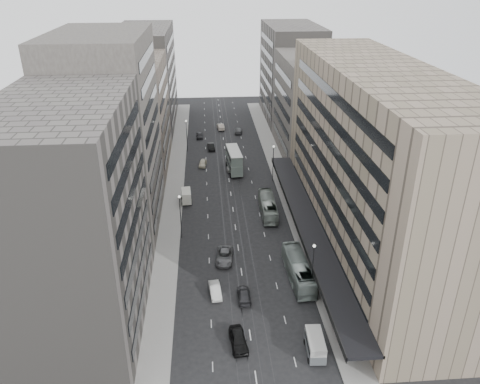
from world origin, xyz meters
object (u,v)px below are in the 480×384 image
object	(u,v)px
panel_van	(186,196)
sedan_1	(215,290)
double_decker	(234,160)
vw_microbus	(315,344)
bus_near	(298,269)
bus_far	(268,206)
sedan_0	(238,340)
pedestrian	(341,295)
sedan_2	(225,256)

from	to	relation	value
panel_van	sedan_1	xyz separation A→B (m)	(4.92, -30.11, -0.70)
double_decker	vw_microbus	distance (m)	58.09
bus_near	double_decker	distance (m)	43.00
bus_far	sedan_0	size ratio (longest dim) A/B	2.29
vw_microbus	sedan_1	xyz separation A→B (m)	(-11.94, 12.50, -0.70)
bus_far	vw_microbus	distance (m)	36.48
bus_near	sedan_0	size ratio (longest dim) A/B	2.43
sedan_1	panel_van	bearing A→B (deg)	93.30
vw_microbus	sedan_1	distance (m)	17.30
vw_microbus	sedan_1	bearing A→B (deg)	136.60
double_decker	panel_van	size ratio (longest dim) A/B	2.32
vw_microbus	pedestrian	world-z (taller)	vw_microbus
bus_far	double_decker	xyz separation A→B (m)	(-5.11, 21.28, 1.22)
panel_van	sedan_1	size ratio (longest dim) A/B	0.96
panel_van	pedestrian	world-z (taller)	panel_van
bus_near	vw_microbus	size ratio (longest dim) A/B	2.51
vw_microbus	double_decker	bearing A→B (deg)	99.01
sedan_1	bus_near	bearing A→B (deg)	6.51
bus_far	sedan_0	distance (m)	35.32
bus_near	double_decker	size ratio (longest dim) A/B	1.25
bus_far	pedestrian	world-z (taller)	bus_far
sedan_1	pedestrian	bearing A→B (deg)	-15.73
sedan_0	bus_near	bearing A→B (deg)	46.70
bus_near	bus_far	size ratio (longest dim) A/B	1.06
sedan_0	panel_van	bearing A→B (deg)	94.83
bus_near	sedan_0	bearing A→B (deg)	50.42
bus_far	sedan_1	bearing A→B (deg)	66.67
bus_far	sedan_2	size ratio (longest dim) A/B	2.00
bus_near	sedan_2	distance (m)	12.48
bus_far	sedan_2	bearing A→B (deg)	60.35
bus_near	sedan_1	world-z (taller)	bus_near
panel_van	sedan_1	distance (m)	30.52
bus_far	pedestrian	size ratio (longest dim) A/B	5.75
sedan_0	sedan_2	distance (m)	19.08
double_decker	bus_near	bearing A→B (deg)	-85.15
bus_near	pedestrian	bearing A→B (deg)	128.40
double_decker	sedan_0	xyz separation A→B (m)	(-3.16, -55.61, -1.97)
sedan_1	sedan_2	world-z (taller)	sedan_2
sedan_1	sedan_0	bearing A→B (deg)	-81.82
pedestrian	bus_near	bearing A→B (deg)	-48.03
sedan_2	bus_near	bearing A→B (deg)	-21.35
sedan_0	vw_microbus	bearing A→B (deg)	-18.59
double_decker	pedestrian	xyz separation A→B (m)	(12.01, -48.30, -1.67)
double_decker	vw_microbus	xyz separation A→B (m)	(6.16, -57.74, -1.39)
sedan_0	sedan_1	bearing A→B (deg)	98.44
sedan_1	sedan_2	xyz separation A→B (m)	(1.80, 8.69, 0.08)
vw_microbus	bus_far	bearing A→B (deg)	94.57
panel_van	bus_near	bearing A→B (deg)	-60.99
sedan_0	sedan_1	distance (m)	10.70
panel_van	pedestrian	bearing A→B (deg)	-59.56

